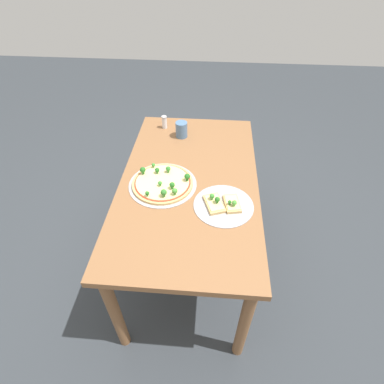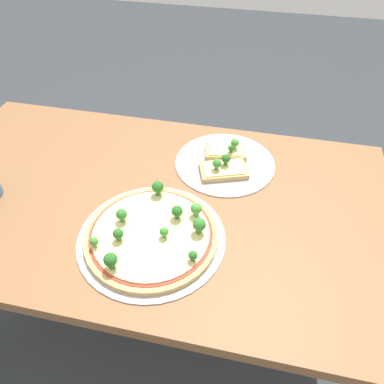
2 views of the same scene
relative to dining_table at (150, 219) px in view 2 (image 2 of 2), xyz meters
The scene contains 4 objects.
ground_plane 0.65m from the dining_table, ahead, with size 8.00×8.00×0.00m, color #33383D.
dining_table is the anchor object (origin of this frame).
pizza_tray_whole 0.19m from the dining_table, 112.30° to the left, with size 0.38×0.38×0.07m.
pizza_tray_slice 0.29m from the dining_table, 135.39° to the right, with size 0.31×0.31×0.06m.
Camera 2 is at (-0.29, 0.72, 1.50)m, focal length 35.00 mm.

